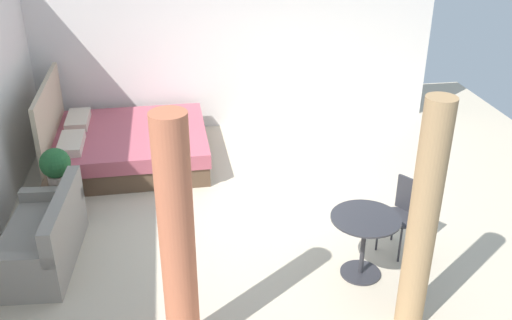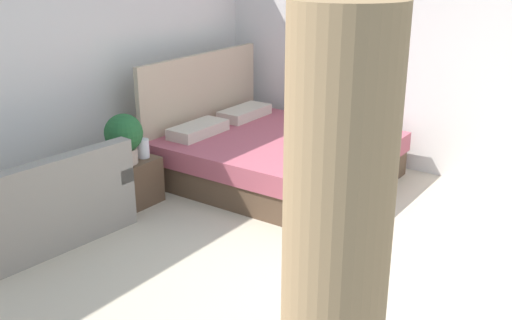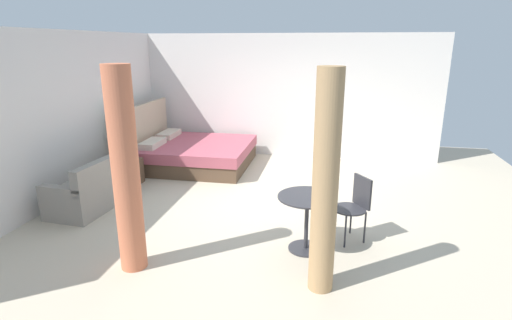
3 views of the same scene
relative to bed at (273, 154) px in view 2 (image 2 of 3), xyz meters
name	(u,v)px [view 2 (image 2 of 3)]	position (x,y,z in m)	size (l,w,h in m)	color
ground_plane	(363,289)	(-1.47, -1.83, -0.29)	(8.41, 9.59, 0.02)	beige
wall_back	(67,63)	(-1.47, 1.47, 1.07)	(8.41, 0.12, 2.71)	silver
wall_right	(488,58)	(1.23, -1.83, 1.07)	(0.12, 6.59, 2.71)	silver
bed	(273,154)	(0.00, 0.00, 0.00)	(2.04, 2.24, 1.29)	brown
couch	(44,211)	(-2.38, 0.77, 0.00)	(1.51, 0.83, 0.81)	gray
nightstand	(133,182)	(-1.38, 0.74, -0.05)	(0.48, 0.38, 0.46)	brown
potted_plant	(124,136)	(-1.48, 0.71, 0.45)	(0.37, 0.37, 0.49)	tan
vase	(143,148)	(-1.26, 0.70, 0.28)	(0.12, 0.12, 0.19)	silver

